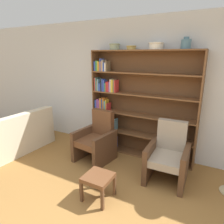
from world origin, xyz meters
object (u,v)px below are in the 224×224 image
Objects in this scene: bowl_stoneware at (115,46)px; couch at (18,137)px; bowl_olive at (131,47)px; armchair_cushioned at (168,156)px; footstool at (98,179)px; vase_tall at (186,44)px; armchair_leather at (96,140)px; bowl_cream at (156,45)px; bookshelf at (132,106)px.

bowl_stoneware is 0.15× the size of couch.
bowl_stoneware reaches higher than bowl_olive.
footstool is at bearing 50.10° from armchair_cushioned.
vase_tall is at bearing -93.78° from armchair_cushioned.
bowl_stoneware reaches higher than armchair_leather.
bowl_olive is at bearing 180.00° from vase_tall.
bowl_cream is at bearing -139.45° from armchair_leather.
bowl_olive is 2.09m from armchair_cushioned.
vase_tall reaches higher than couch.
bookshelf is 2.20× the size of armchair_leather.
bowl_olive is 1.00× the size of vase_tall.
bowl_cream is at bearing -2.65° from bookshelf.
bowl_cream is 2.47m from footstool.
bookshelf is 7.95× the size of bowl_cream.
bowl_stoneware is at bearing 180.00° from vase_tall.
vase_tall is at bearing 0.00° from bowl_stoneware.
bowl_olive is 1.91m from armchair_leather.
bowl_stoneware reaches higher than footstool.
bowl_cream is at bearing 180.00° from vase_tall.
armchair_leather is (-0.50, -0.61, -0.61)m from bookshelf.
vase_tall reaches higher than armchair_cushioned.
vase_tall reaches higher than bookshelf.
vase_tall is (0.98, 0.00, 0.04)m from bowl_olive.
armchair_leather is 1.42m from armchair_cushioned.
footstool is (2.40, -0.49, 0.01)m from couch.
couch is at bearing 168.54° from footstool.
bowl_olive is 0.48m from bowl_cream.
bowl_stoneware is 0.22× the size of armchair_leather.
bowl_stoneware is 0.84m from bowl_cream.
bowl_stoneware reaches higher than couch.
couch is 1.54× the size of armchair_cushioned.
couch is 3.88× the size of footstool.
bowl_olive reaches higher than bookshelf.
armchair_cushioned is at bearing -31.64° from bowl_olive.
footstool is (-0.78, -1.57, -1.90)m from vase_tall.
couch is 2.45m from footstool.
vase_tall is (0.93, -0.02, 1.19)m from bookshelf.
bowl_olive is 2.44m from footstool.
armchair_cushioned is at bearing -91.83° from vase_tall.
bowl_olive is at bearing 97.47° from footstool.
bowl_cream is 1.95m from armchair_cushioned.
footstool is (0.16, -1.59, -0.72)m from bookshelf.
bowl_olive is at bearing 180.00° from bowl_cream.
couch is (-2.25, -1.10, -0.73)m from bookshelf.
bookshelf is at bearing 177.35° from bowl_cream.
armchair_leather is 2.51× the size of footstool.
bookshelf is 1.51m from vase_tall.
footstool is at bearing -99.78° from bowl_cream.
bowl_stoneware is at bearing -177.24° from bookshelf.
footstool is (-0.27, -1.57, -1.89)m from bowl_cream.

